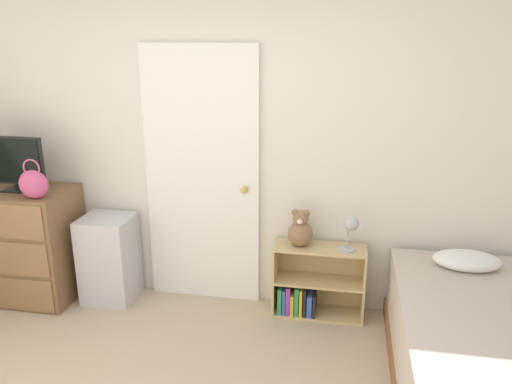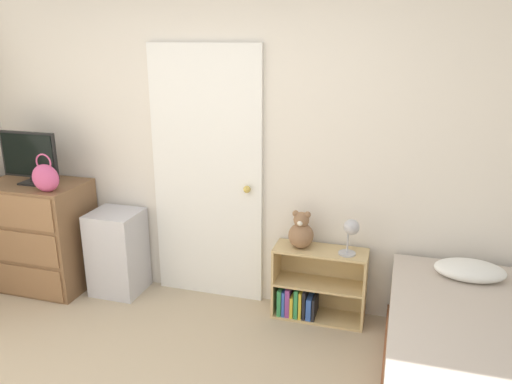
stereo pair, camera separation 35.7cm
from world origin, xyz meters
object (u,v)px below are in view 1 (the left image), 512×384
(dresser, at_px, (25,244))
(handbag, at_px, (34,184))
(tv, at_px, (13,163))
(bookshelf, at_px, (311,286))
(desk_lamp, at_px, (351,227))
(storage_bin, at_px, (109,258))
(bed, at_px, (485,363))
(teddy_bear, at_px, (300,230))

(dresser, distance_m, handbag, 0.65)
(tv, distance_m, handbag, 0.32)
(tv, height_order, handbag, tv)
(bookshelf, bearing_deg, desk_lamp, -9.62)
(tv, bearing_deg, storage_bin, 7.96)
(tv, relative_size, bed, 0.26)
(tv, distance_m, bed, 3.53)
(desk_lamp, xyz_separation_m, bed, (0.79, -0.79, -0.47))
(dresser, relative_size, handbag, 3.04)
(desk_lamp, bearing_deg, dresser, -177.76)
(tv, relative_size, storage_bin, 0.73)
(dresser, distance_m, desk_lamp, 2.59)
(tv, distance_m, storage_bin, 1.04)
(dresser, height_order, bookshelf, dresser)
(dresser, bearing_deg, teddy_bear, 3.64)
(dresser, relative_size, desk_lamp, 3.34)
(bed, bearing_deg, handbag, 170.34)
(desk_lamp, bearing_deg, tv, -177.51)
(dresser, xyz_separation_m, tv, (0.01, -0.01, 0.68))
(bed, bearing_deg, desk_lamp, 134.84)
(dresser, bearing_deg, bed, -11.64)
(bookshelf, bearing_deg, bed, -38.42)
(tv, distance_m, bookshelf, 2.48)
(handbag, distance_m, desk_lamp, 2.33)
(handbag, height_order, bed, handbag)
(tv, xyz_separation_m, storage_bin, (0.67, 0.09, -0.79))
(handbag, distance_m, bed, 3.22)
(bed, bearing_deg, teddy_bear, 144.18)
(bookshelf, xyz_separation_m, desk_lamp, (0.27, -0.05, 0.53))
(desk_lamp, bearing_deg, handbag, -173.41)
(handbag, bearing_deg, tv, 149.43)
(teddy_bear, bearing_deg, desk_lamp, -6.24)
(storage_bin, distance_m, teddy_bear, 1.56)
(storage_bin, distance_m, bookshelf, 1.63)
(storage_bin, height_order, bookshelf, storage_bin)
(bookshelf, bearing_deg, teddy_bear, -176.70)
(storage_bin, height_order, teddy_bear, teddy_bear)
(teddy_bear, relative_size, bed, 0.15)
(dresser, height_order, desk_lamp, dresser)
(teddy_bear, relative_size, desk_lamp, 1.04)
(bookshelf, xyz_separation_m, teddy_bear, (-0.10, -0.01, 0.46))
(bookshelf, distance_m, desk_lamp, 0.59)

